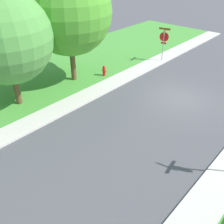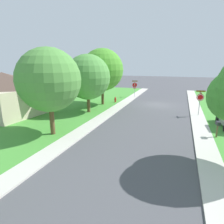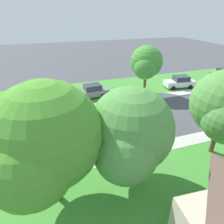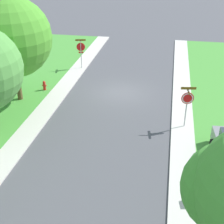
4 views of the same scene
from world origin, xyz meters
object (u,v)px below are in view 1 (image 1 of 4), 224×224
Objects in this scene: fire_hydrant at (104,71)px; tree_sidewalk_mid at (68,14)px; stop_sign_near_corner at (164,39)px; tree_corner_large at (7,39)px.

tree_sidewalk_mid is at bearing 48.84° from fire_hydrant.
fire_hydrant is (1.54, 5.43, -1.44)m from stop_sign_near_corner.
stop_sign_near_corner is 0.37× the size of tree_sidewalk_mid.
tree_corner_large is 7.24m from fire_hydrant.
stop_sign_near_corner is 3.34× the size of fire_hydrant.
fire_hydrant is (-1.48, -1.70, -4.07)m from tree_sidewalk_mid.
fire_hydrant is at bearing 74.18° from stop_sign_near_corner.
stop_sign_near_corner reaches higher than fire_hydrant.
tree_corner_large reaches higher than fire_hydrant.
tree_corner_large is 0.88× the size of tree_sidewalk_mid.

